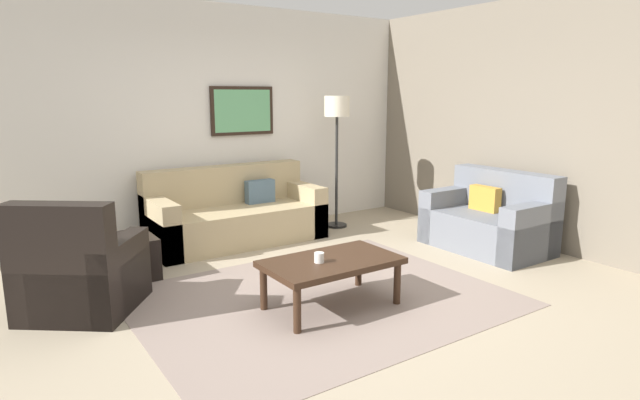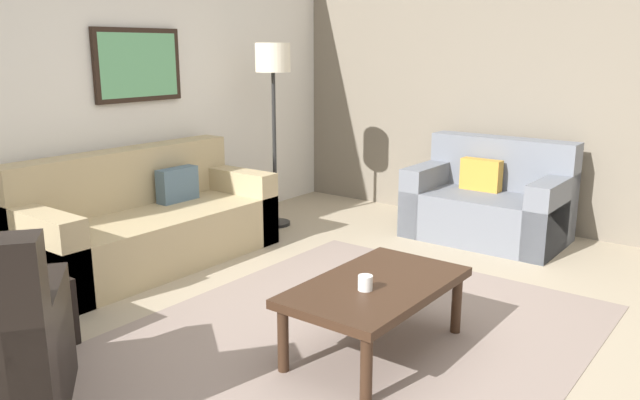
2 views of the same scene
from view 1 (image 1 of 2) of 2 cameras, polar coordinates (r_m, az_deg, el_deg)
name	(u,v)px [view 1 (image 1 of 2)]	position (r m, az deg, el deg)	size (l,w,h in m)	color
ground_plane	(320,298)	(4.58, 0.00, -10.70)	(8.00, 8.00, 0.00)	tan
rear_partition	(200,122)	(6.56, -12.96, 8.32)	(6.00, 0.12, 2.80)	silver
stone_feature_panel	(540,124)	(6.43, 22.96, 7.65)	(0.12, 5.20, 2.80)	slate
area_rug	(320,298)	(4.58, 0.00, -10.66)	(3.03, 2.42, 0.01)	gray
couch_main	(234,216)	(6.33, -9.43, -1.73)	(2.02, 0.89, 0.88)	tan
couch_loveseat	(491,222)	(6.25, 18.23, -2.30)	(0.84, 1.32, 0.88)	slate
armchair_leather	(79,277)	(4.60, -24.89, -7.64)	(1.12, 1.12, 0.95)	black
ottoman	(124,258)	(5.34, -20.67, -5.93)	(0.56, 0.56, 0.40)	black
coffee_table	(331,265)	(4.29, 1.25, -7.14)	(1.10, 0.64, 0.41)	#382316
cup	(319,258)	(4.18, -0.09, -6.31)	(0.08, 0.08, 0.08)	white
lamp_standing	(337,120)	(6.76, 1.86, 8.76)	(0.32, 0.32, 1.71)	black
framed_artwork	(243,111)	(6.69, -8.47, 9.62)	(0.84, 0.04, 0.60)	black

